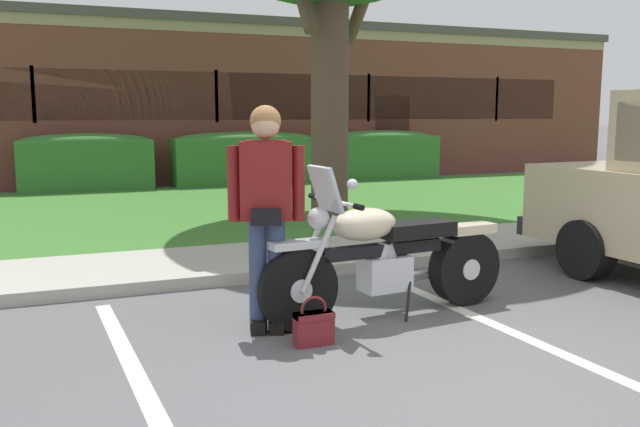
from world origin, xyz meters
The scene contains 13 objects.
ground_plane centered at (0.00, 0.00, 0.00)m, with size 140.00×140.00×0.00m, color #565659.
curb_strip centered at (0.00, 2.74, 0.06)m, with size 60.00×0.20×0.12m, color #ADA89E.
concrete_walk centered at (0.00, 3.59, 0.04)m, with size 60.00×1.50×0.08m, color #ADA89E.
grass_lawn centered at (0.00, 7.81, 0.03)m, with size 60.00×6.94×0.06m, color #3D752D.
stall_stripe_0 centered at (-2.20, 0.20, 0.00)m, with size 0.12×4.40×0.01m, color silver.
stall_stripe_1 centered at (0.54, 0.20, 0.00)m, with size 0.12×4.40×0.01m, color silver.
motorcycle centered at (-0.08, 1.23, 0.49)m, with size 2.24×0.82×1.26m.
rider_person centered at (-1.17, 1.23, 0.99)m, with size 0.55×0.37×1.70m.
handbag centered at (-0.97, 0.80, 0.14)m, with size 0.28×0.13×0.36m.
hedge_left centered at (-1.94, 11.31, 0.65)m, with size 2.68×0.90×1.24m.
hedge_center_left centered at (1.50, 11.31, 0.65)m, with size 3.29×0.90×1.24m.
hedge_center_right centered at (4.93, 11.31, 0.65)m, with size 2.85×0.90×1.24m.
brick_building centered at (1.04, 17.64, 1.96)m, with size 23.33×11.28×3.92m.
Camera 1 is at (-2.66, -3.51, 1.64)m, focal length 37.75 mm.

